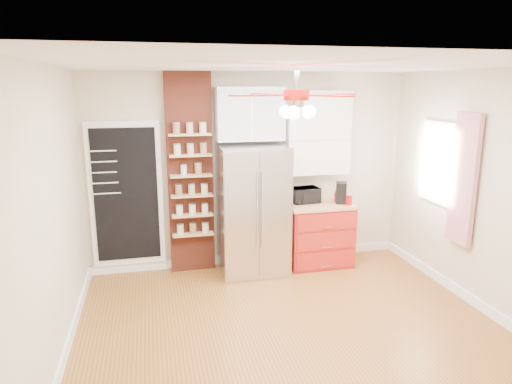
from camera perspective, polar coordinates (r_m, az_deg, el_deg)
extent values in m
plane|color=#935E25|center=(5.05, 4.50, -16.77)|extent=(4.50, 4.50, 0.00)
plane|color=white|center=(4.38, 5.15, 15.54)|extent=(4.50, 4.50, 0.00)
cube|color=beige|center=(6.41, -0.70, 2.70)|extent=(4.50, 0.02, 2.70)
cube|color=beige|center=(2.81, 17.74, -12.02)|extent=(4.50, 0.02, 2.70)
cube|color=beige|center=(4.41, -24.32, -3.36)|extent=(0.02, 4.00, 2.70)
cube|color=beige|center=(5.63, 27.15, -0.25)|extent=(0.02, 4.00, 2.70)
cube|color=white|center=(6.30, -15.91, -0.34)|extent=(0.95, 0.04, 1.95)
cube|color=black|center=(6.27, -15.92, -0.39)|extent=(0.82, 0.02, 1.78)
cube|color=maroon|center=(6.21, -8.23, 2.21)|extent=(0.60, 0.16, 2.70)
cube|color=silver|center=(6.16, -0.40, -2.29)|extent=(0.90, 0.70, 1.75)
cube|color=white|center=(6.14, -0.83, 9.75)|extent=(0.90, 0.35, 0.70)
cube|color=#AE2019|center=(6.61, 7.78, -5.36)|extent=(0.90, 0.60, 0.86)
cube|color=tan|center=(6.48, 7.90, -1.58)|extent=(0.94, 0.64, 0.04)
cube|color=white|center=(6.46, 7.64, 7.36)|extent=(0.90, 0.30, 1.15)
cube|color=white|center=(6.28, 21.96, 3.37)|extent=(0.04, 0.75, 1.05)
cube|color=#B01725|center=(5.83, 24.53, 1.44)|extent=(0.06, 0.40, 1.55)
cylinder|color=silver|center=(4.38, 5.11, 13.57)|extent=(0.05, 0.05, 0.20)
cylinder|color=maroon|center=(4.38, 5.08, 12.00)|extent=(0.24, 0.24, 0.10)
sphere|color=white|center=(4.38, 5.03, 9.91)|extent=(0.13, 0.13, 0.13)
imported|color=black|center=(6.47, 6.12, -0.38)|extent=(0.42, 0.30, 0.22)
cube|color=black|center=(6.50, 10.60, -0.10)|extent=(0.20, 0.22, 0.30)
cylinder|color=#AB0C09|center=(6.45, 11.51, -0.97)|extent=(0.10, 0.10, 0.14)
cylinder|color=red|center=(6.57, 10.23, -0.61)|extent=(0.13, 0.13, 0.15)
cylinder|color=beige|center=(6.06, -9.03, 2.74)|extent=(0.10, 0.10, 0.13)
cylinder|color=olive|center=(6.08, -7.25, 2.89)|extent=(0.12, 0.12, 0.14)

